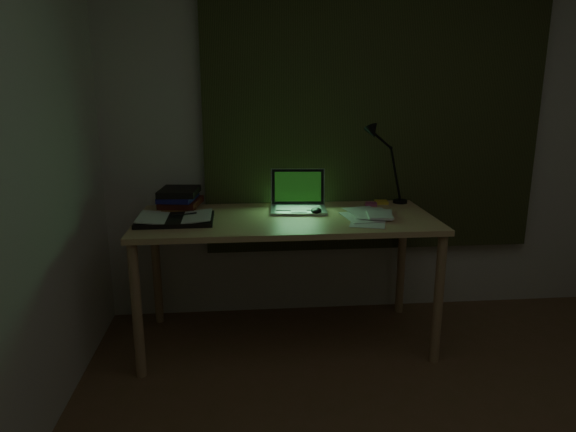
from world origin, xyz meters
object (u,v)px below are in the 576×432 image
at_px(book_stack, 179,199).
at_px(laptop, 299,192).
at_px(desk, 286,280).
at_px(open_textbook, 175,219).
at_px(loose_papers, 371,216).
at_px(desk_lamp, 402,165).

bearing_deg(book_stack, laptop, -7.51).
xyz_separation_m(desk, book_stack, (-0.64, 0.22, 0.46)).
bearing_deg(book_stack, open_textbook, -88.50).
bearing_deg(laptop, open_textbook, -161.16).
height_order(loose_papers, desk_lamp, desk_lamp).
height_order(laptop, desk_lamp, desk_lamp).
relative_size(desk, book_stack, 6.49).
bearing_deg(open_textbook, book_stack, 90.79).
xyz_separation_m(book_stack, loose_papers, (1.13, -0.27, -0.06)).
distance_m(desk, laptop, 0.54).
height_order(laptop, book_stack, laptop).
bearing_deg(laptop, loose_papers, -19.25).
bearing_deg(desk_lamp, book_stack, 177.77).
bearing_deg(laptop, desk, -119.45).
bearing_deg(desk_lamp, open_textbook, -171.23).
relative_size(open_textbook, book_stack, 1.59).
bearing_deg(desk_lamp, desk, -164.12).
height_order(open_textbook, book_stack, book_stack).
distance_m(desk, open_textbook, 0.75).
height_order(desk, desk_lamp, desk_lamp).
bearing_deg(desk, laptop, 55.89).
distance_m(open_textbook, book_stack, 0.28).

